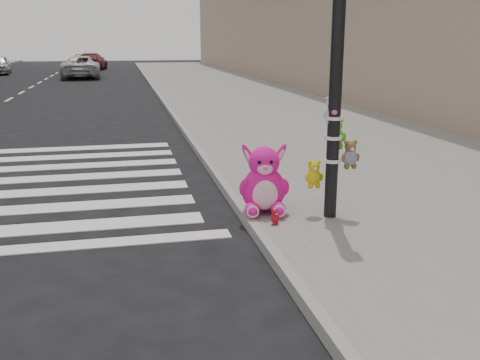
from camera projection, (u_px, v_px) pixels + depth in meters
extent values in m
plane|color=black|center=(134.00, 312.00, 4.84)|extent=(120.00, 120.00, 0.00)
cube|color=slate|center=(301.00, 123.00, 15.31)|extent=(7.00, 80.00, 0.14)
cube|color=gray|center=(181.00, 127.00, 14.59)|extent=(0.12, 80.00, 0.15)
cylinder|color=black|center=(337.00, 61.00, 6.54)|extent=(0.16, 0.16, 4.00)
cylinder|color=white|center=(332.00, 161.00, 6.86)|extent=(0.22, 0.22, 0.04)
cylinder|color=white|center=(333.00, 138.00, 6.78)|extent=(0.22, 0.22, 0.04)
cylinder|color=white|center=(334.00, 118.00, 6.72)|extent=(0.22, 0.22, 0.04)
ellipsoid|color=#F51499|center=(252.00, 211.00, 6.97)|extent=(0.25, 0.35, 0.17)
ellipsoid|color=#F51499|center=(278.00, 211.00, 6.99)|extent=(0.25, 0.35, 0.17)
ellipsoid|color=#F51499|center=(264.00, 189.00, 7.18)|extent=(0.68, 0.61, 0.61)
ellipsoid|color=#F9BFD1|center=(265.00, 195.00, 6.98)|extent=(0.35, 0.17, 0.40)
sphere|color=#F51499|center=(264.00, 162.00, 7.08)|extent=(0.48, 0.48, 0.42)
ellipsoid|color=#F51499|center=(250.00, 158.00, 7.08)|extent=(0.30, 0.13, 0.42)
ellipsoid|color=#F51499|center=(278.00, 157.00, 7.10)|extent=(0.30, 0.13, 0.42)
imported|color=silver|center=(81.00, 67.00, 33.66)|extent=(2.45, 5.06, 1.39)
imported|color=maroon|center=(92.00, 62.00, 42.33)|extent=(2.45, 4.82, 1.34)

